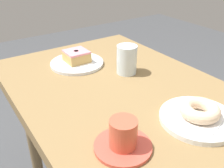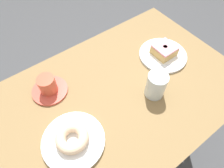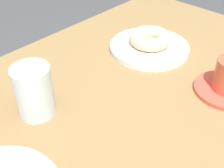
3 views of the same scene
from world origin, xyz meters
The scene contains 9 objects.
table centered at (0.00, 0.00, 0.64)m, with size 1.12×0.67×0.72m.
plate_sugar_ring centered at (0.20, 0.07, 0.73)m, with size 0.22×0.22×0.02m, color white.
napkin_sugar_ring centered at (0.20, 0.07, 0.74)m, with size 0.12×0.12×0.00m, color white.
donut_sugar_ring centered at (0.20, 0.07, 0.76)m, with size 0.11×0.11×0.04m, color beige.
plate_glazed_square centered at (-0.33, -0.04, 0.73)m, with size 0.22×0.22×0.01m, color white.
napkin_glazed_square centered at (-0.33, -0.04, 0.74)m, with size 0.13×0.13×0.00m, color white.
donut_glazed_square centered at (-0.33, -0.04, 0.76)m, with size 0.09×0.09×0.05m.
water_glass centered at (-0.16, 0.09, 0.78)m, with size 0.08×0.08×0.11m, color silver.
coffee_cup centered at (0.17, -0.17, 0.76)m, with size 0.14×0.14×0.08m.
Camera 1 is at (0.55, -0.46, 1.16)m, focal length 41.17 mm.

